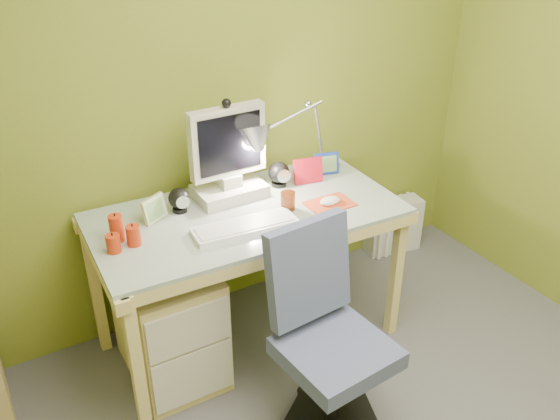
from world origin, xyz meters
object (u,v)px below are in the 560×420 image
monitor (227,144)px  desk_lamp (308,121)px  desk (249,279)px  task_chair (336,351)px  radiator (393,225)px

monitor → desk_lamp: 0.45m
desk → task_chair: size_ratio=1.66×
monitor → desk_lamp: size_ratio=0.91×
desk_lamp → task_chair: (-0.40, -0.88, -0.65)m
desk_lamp → radiator: size_ratio=1.73×
monitor → radiator: 1.52m
monitor → desk_lamp: (0.45, 0.00, 0.03)m
desk → monitor: (0.00, 0.18, 0.67)m
desk_lamp → radiator: bearing=-1.8°
radiator → desk_lamp: bearing=-160.5°
desk_lamp → desk: bearing=-170.2°
desk → radiator: (1.23, 0.32, -0.21)m
radiator → desk: bearing=-156.1°
desk_lamp → task_chair: bearing=-126.6°
desk_lamp → monitor: bearing=168.0°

